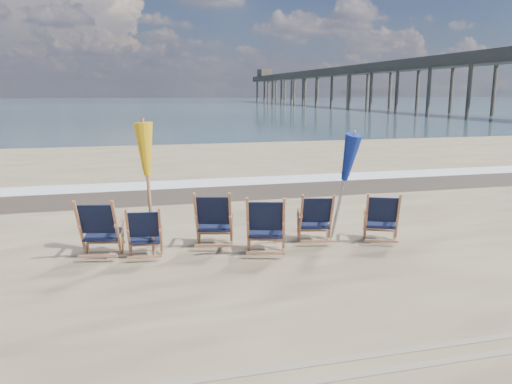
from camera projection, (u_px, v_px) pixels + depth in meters
ocean at (133, 103)px, 128.72m from camera, size 400.00×400.00×0.00m
surf_foam at (205, 183)px, 15.14m from camera, size 200.00×1.40×0.01m
wet_sand_strip at (214, 192)px, 13.72m from camera, size 200.00×2.60×0.00m
beach_chair_0 at (116, 229)px, 8.10m from camera, size 0.81×0.87×1.05m
beach_chair_1 at (160, 233)px, 8.12m from camera, size 0.65×0.72×0.92m
beach_chair_2 at (230, 220)px, 8.63m from camera, size 0.85×0.91×1.06m
beach_chair_3 at (284, 226)px, 8.22m from camera, size 0.88×0.93×1.06m
beach_chair_4 at (331, 219)px, 8.92m from camera, size 0.75×0.81×0.97m
beach_chair_5 at (398, 219)px, 8.89m from camera, size 0.86×0.90×0.98m
umbrella_yellow at (148, 157)px, 7.99m from camera, size 0.30×0.30×2.22m
umbrella_blue at (342, 160)px, 8.96m from camera, size 0.30×0.30×2.02m
fishing_pier at (364, 81)px, 85.97m from camera, size 4.40×140.00×9.30m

